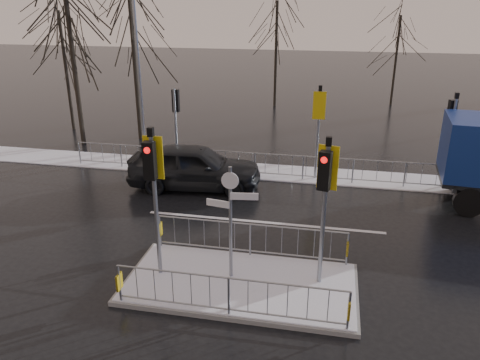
# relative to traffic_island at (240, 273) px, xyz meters

# --- Properties ---
(ground) EXTENTS (120.00, 120.00, 0.00)m
(ground) POSITION_rel_traffic_island_xyz_m (0.01, -0.01, -0.39)
(ground) COLOR black
(ground) RESTS_ON ground
(snow_verge) EXTENTS (30.00, 2.00, 0.04)m
(snow_verge) POSITION_rel_traffic_island_xyz_m (0.01, 8.59, -0.37)
(snow_verge) COLOR white
(snow_verge) RESTS_ON ground
(lane_markings) EXTENTS (8.00, 11.38, 0.01)m
(lane_markings) POSITION_rel_traffic_island_xyz_m (0.01, -0.34, -0.39)
(lane_markings) COLOR silver
(lane_markings) RESTS_ON ground
(traffic_island) EXTENTS (6.00, 3.04, 4.15)m
(traffic_island) POSITION_rel_traffic_island_xyz_m (0.00, 0.00, 0.00)
(traffic_island) COLOR slate
(traffic_island) RESTS_ON ground
(far_kerb_fixtures) EXTENTS (18.00, 0.65, 3.83)m
(far_kerb_fixtures) POSITION_rel_traffic_island_xyz_m (0.31, 8.08, 0.63)
(far_kerb_fixtures) COLOR gray
(far_kerb_fixtures) RESTS_ON ground
(car_far_lane) EXTENTS (5.32, 2.55, 1.75)m
(car_far_lane) POSITION_rel_traffic_island_xyz_m (-3.09, 6.34, 0.49)
(car_far_lane) COLOR black
(car_far_lane) RESTS_ON ground
(tree_near_a) EXTENTS (4.75, 4.75, 8.97)m
(tree_near_a) POSITION_rel_traffic_island_xyz_m (-10.49, 10.99, 5.72)
(tree_near_a) COLOR black
(tree_near_a) RESTS_ON ground
(tree_near_b) EXTENTS (4.00, 4.00, 7.55)m
(tree_near_b) POSITION_rel_traffic_island_xyz_m (-7.99, 12.49, 4.76)
(tree_near_b) COLOR black
(tree_near_b) RESTS_ON ground
(tree_near_c) EXTENTS (3.50, 3.50, 6.61)m
(tree_near_c) POSITION_rel_traffic_island_xyz_m (-12.49, 13.49, 4.11)
(tree_near_c) COLOR black
(tree_near_c) RESTS_ON ground
(tree_far_a) EXTENTS (3.75, 3.75, 7.08)m
(tree_far_a) POSITION_rel_traffic_island_xyz_m (-1.99, 21.99, 4.43)
(tree_far_a) COLOR black
(tree_far_a) RESTS_ON ground
(tree_far_b) EXTENTS (3.25, 3.25, 6.14)m
(tree_far_b) POSITION_rel_traffic_island_xyz_m (6.01, 23.99, 3.79)
(tree_far_b) COLOR black
(tree_far_b) RESTS_ON ground
(street_lamp_left) EXTENTS (1.25, 0.18, 8.20)m
(street_lamp_left) POSITION_rel_traffic_island_xyz_m (-6.42, 9.49, 4.10)
(street_lamp_left) COLOR gray
(street_lamp_left) RESTS_ON ground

